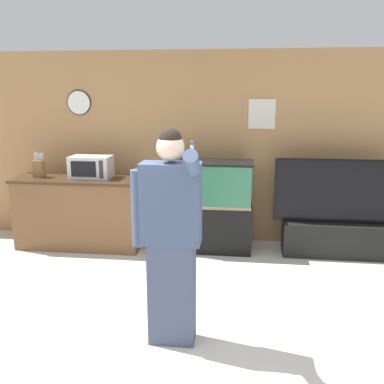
{
  "coord_description": "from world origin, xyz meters",
  "views": [
    {
      "loc": [
        0.64,
        -2.81,
        2.07
      ],
      "look_at": [
        0.12,
        1.46,
        1.05
      ],
      "focal_mm": 40.0,
      "sensor_mm": 36.0,
      "label": 1
    }
  ],
  "objects_px": {
    "knife_block": "(39,168)",
    "aquarium_on_stand": "(212,206)",
    "counter_island": "(80,212)",
    "microwave": "(91,167)",
    "person_standing": "(170,236)",
    "tv_on_stand": "(337,228)"
  },
  "relations": [
    {
      "from": "microwave",
      "to": "tv_on_stand",
      "type": "xyz_separation_m",
      "value": [
        3.21,
        0.03,
        -0.72
      ]
    },
    {
      "from": "counter_island",
      "to": "microwave",
      "type": "height_order",
      "value": "microwave"
    },
    {
      "from": "counter_island",
      "to": "aquarium_on_stand",
      "type": "height_order",
      "value": "aquarium_on_stand"
    },
    {
      "from": "counter_island",
      "to": "tv_on_stand",
      "type": "distance_m",
      "value": 3.38
    },
    {
      "from": "knife_block",
      "to": "person_standing",
      "type": "xyz_separation_m",
      "value": [
        2.14,
        -2.11,
        -0.13
      ]
    },
    {
      "from": "person_standing",
      "to": "counter_island",
      "type": "bearing_deg",
      "value": 127.28
    },
    {
      "from": "microwave",
      "to": "tv_on_stand",
      "type": "height_order",
      "value": "tv_on_stand"
    },
    {
      "from": "counter_island",
      "to": "person_standing",
      "type": "relative_size",
      "value": 0.94
    },
    {
      "from": "microwave",
      "to": "aquarium_on_stand",
      "type": "distance_m",
      "value": 1.68
    },
    {
      "from": "counter_island",
      "to": "person_standing",
      "type": "bearing_deg",
      "value": -52.72
    },
    {
      "from": "knife_block",
      "to": "microwave",
      "type": "bearing_deg",
      "value": 3.48
    },
    {
      "from": "microwave",
      "to": "person_standing",
      "type": "xyz_separation_m",
      "value": [
        1.43,
        -2.15,
        -0.15
      ]
    },
    {
      "from": "microwave",
      "to": "aquarium_on_stand",
      "type": "height_order",
      "value": "microwave"
    },
    {
      "from": "microwave",
      "to": "person_standing",
      "type": "height_order",
      "value": "person_standing"
    },
    {
      "from": "microwave",
      "to": "aquarium_on_stand",
      "type": "xyz_separation_m",
      "value": [
        1.6,
        0.04,
        -0.5
      ]
    },
    {
      "from": "knife_block",
      "to": "tv_on_stand",
      "type": "relative_size",
      "value": 0.2
    },
    {
      "from": "tv_on_stand",
      "to": "microwave",
      "type": "bearing_deg",
      "value": -179.39
    },
    {
      "from": "microwave",
      "to": "tv_on_stand",
      "type": "distance_m",
      "value": 3.29
    },
    {
      "from": "counter_island",
      "to": "knife_block",
      "type": "xyz_separation_m",
      "value": [
        -0.53,
        -0.0,
        0.59
      ]
    },
    {
      "from": "aquarium_on_stand",
      "to": "counter_island",
      "type": "bearing_deg",
      "value": -177.26
    },
    {
      "from": "knife_block",
      "to": "aquarium_on_stand",
      "type": "height_order",
      "value": "knife_block"
    },
    {
      "from": "counter_island",
      "to": "tv_on_stand",
      "type": "bearing_deg",
      "value": 1.27
    }
  ]
}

